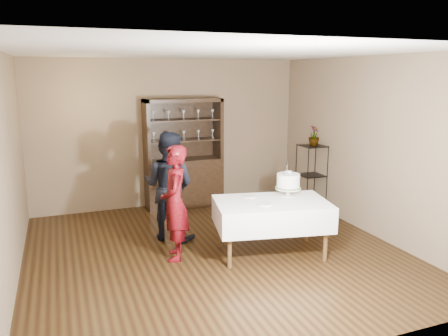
{
  "coord_description": "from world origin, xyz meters",
  "views": [
    {
      "loc": [
        -1.92,
        -5.38,
        2.43
      ],
      "look_at": [
        0.18,
        0.1,
        1.16
      ],
      "focal_mm": 35.0,
      "sensor_mm": 36.0,
      "label": 1
    }
  ],
  "objects_px": {
    "potted_plant": "(314,136)",
    "man": "(169,186)",
    "cake_table": "(271,214)",
    "cake": "(288,182)",
    "plant_etagere": "(311,175)",
    "china_hutch": "(184,171)",
    "woman": "(175,203)"
  },
  "relations": [
    {
      "from": "potted_plant",
      "to": "man",
      "type": "bearing_deg",
      "value": -170.98
    },
    {
      "from": "cake_table",
      "to": "potted_plant",
      "type": "bearing_deg",
      "value": 43.63
    },
    {
      "from": "man",
      "to": "cake",
      "type": "relative_size",
      "value": 3.28
    },
    {
      "from": "man",
      "to": "cake",
      "type": "distance_m",
      "value": 1.75
    },
    {
      "from": "plant_etagere",
      "to": "potted_plant",
      "type": "relative_size",
      "value": 3.4
    },
    {
      "from": "china_hutch",
      "to": "cake",
      "type": "xyz_separation_m",
      "value": [
        0.83,
        -2.42,
        0.29
      ]
    },
    {
      "from": "plant_etagere",
      "to": "potted_plant",
      "type": "xyz_separation_m",
      "value": [
        0.01,
        -0.02,
        0.71
      ]
    },
    {
      "from": "china_hutch",
      "to": "man",
      "type": "height_order",
      "value": "china_hutch"
    },
    {
      "from": "plant_etagere",
      "to": "woman",
      "type": "height_order",
      "value": "woman"
    },
    {
      "from": "plant_etagere",
      "to": "man",
      "type": "height_order",
      "value": "man"
    },
    {
      "from": "man",
      "to": "china_hutch",
      "type": "bearing_deg",
      "value": -74.41
    },
    {
      "from": "plant_etagere",
      "to": "man",
      "type": "xyz_separation_m",
      "value": [
        -2.73,
        -0.46,
        0.16
      ]
    },
    {
      "from": "woman",
      "to": "potted_plant",
      "type": "height_order",
      "value": "potted_plant"
    },
    {
      "from": "cake_table",
      "to": "man",
      "type": "relative_size",
      "value": 1.02
    },
    {
      "from": "plant_etagere",
      "to": "potted_plant",
      "type": "bearing_deg",
      "value": -72.95
    },
    {
      "from": "woman",
      "to": "potted_plant",
      "type": "relative_size",
      "value": 4.35
    },
    {
      "from": "plant_etagere",
      "to": "woman",
      "type": "bearing_deg",
      "value": -157.08
    },
    {
      "from": "plant_etagere",
      "to": "woman",
      "type": "distance_m",
      "value": 3.08
    },
    {
      "from": "woman",
      "to": "cake",
      "type": "bearing_deg",
      "value": 97.99
    },
    {
      "from": "plant_etagere",
      "to": "cake_table",
      "type": "relative_size",
      "value": 0.72
    },
    {
      "from": "potted_plant",
      "to": "cake",
      "type": "bearing_deg",
      "value": -132.89
    },
    {
      "from": "china_hutch",
      "to": "woman",
      "type": "distance_m",
      "value": 2.38
    },
    {
      "from": "plant_etagere",
      "to": "man",
      "type": "distance_m",
      "value": 2.77
    },
    {
      "from": "woman",
      "to": "man",
      "type": "height_order",
      "value": "man"
    },
    {
      "from": "woman",
      "to": "china_hutch",
      "type": "bearing_deg",
      "value": 175.63
    },
    {
      "from": "cake",
      "to": "potted_plant",
      "type": "relative_size",
      "value": 1.4
    },
    {
      "from": "china_hutch",
      "to": "woman",
      "type": "xyz_separation_m",
      "value": [
        -0.76,
        -2.25,
        0.1
      ]
    },
    {
      "from": "china_hutch",
      "to": "plant_etagere",
      "type": "relative_size",
      "value": 1.67
    },
    {
      "from": "china_hutch",
      "to": "cake",
      "type": "bearing_deg",
      "value": -71.04
    },
    {
      "from": "cake_table",
      "to": "cake",
      "type": "distance_m",
      "value": 0.53
    },
    {
      "from": "woman",
      "to": "potted_plant",
      "type": "bearing_deg",
      "value": 126.69
    },
    {
      "from": "man",
      "to": "cake",
      "type": "height_order",
      "value": "man"
    }
  ]
}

